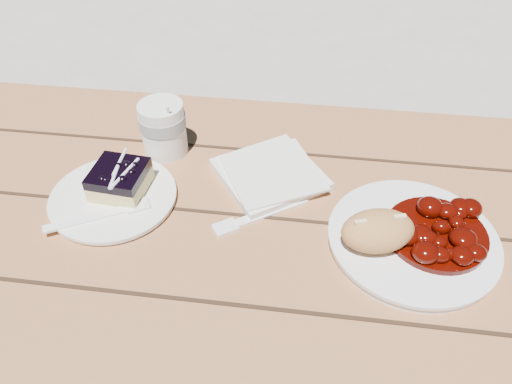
# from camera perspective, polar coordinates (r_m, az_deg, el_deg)

# --- Properties ---
(picnic_table) EXTENTS (2.00, 1.55, 0.75)m
(picnic_table) POSITION_cam_1_polar(r_m,az_deg,el_deg) (0.83, -2.41, -14.42)
(picnic_table) COLOR brown
(picnic_table) RESTS_ON ground
(main_plate) EXTENTS (0.23, 0.23, 0.02)m
(main_plate) POSITION_cam_1_polar(r_m,az_deg,el_deg) (0.74, 17.43, -5.32)
(main_plate) COLOR white
(main_plate) RESTS_ON picnic_table
(goulash_stew) EXTENTS (0.14, 0.14, 0.04)m
(goulash_stew) POSITION_cam_1_polar(r_m,az_deg,el_deg) (0.73, 20.14, -3.68)
(goulash_stew) COLOR #3E0702
(goulash_stew) RESTS_ON main_plate
(bread_roll) EXTENTS (0.12, 0.10, 0.05)m
(bread_roll) POSITION_cam_1_polar(r_m,az_deg,el_deg) (0.70, 13.73, -4.32)
(bread_roll) COLOR #C3854B
(bread_roll) RESTS_ON main_plate
(dessert_plate) EXTENTS (0.19, 0.19, 0.01)m
(dessert_plate) POSITION_cam_1_polar(r_m,az_deg,el_deg) (0.81, -15.97, -0.67)
(dessert_plate) COLOR white
(dessert_plate) RESTS_ON picnic_table
(blueberry_cake) EXTENTS (0.09, 0.09, 0.05)m
(blueberry_cake) POSITION_cam_1_polar(r_m,az_deg,el_deg) (0.80, -15.31, 1.41)
(blueberry_cake) COLOR #F3DA84
(blueberry_cake) RESTS_ON dessert_plate
(fork_dessert) EXTENTS (0.15, 0.10, 0.00)m
(fork_dessert) POSITION_cam_1_polar(r_m,az_deg,el_deg) (0.77, -18.77, -2.90)
(fork_dessert) COLOR white
(fork_dessert) RESTS_ON dessert_plate
(coffee_cup) EXTENTS (0.08, 0.08, 0.09)m
(coffee_cup) POSITION_cam_1_polar(r_m,az_deg,el_deg) (0.86, -10.53, 7.12)
(coffee_cup) COLOR white
(coffee_cup) RESTS_ON picnic_table
(napkin_stack) EXTENTS (0.21, 0.21, 0.01)m
(napkin_stack) POSITION_cam_1_polar(r_m,az_deg,el_deg) (0.81, 1.59, 2.02)
(napkin_stack) COLOR white
(napkin_stack) RESTS_ON picnic_table
(fork_table) EXTENTS (0.15, 0.11, 0.00)m
(fork_table) POSITION_cam_1_polar(r_m,az_deg,el_deg) (0.76, 1.67, -2.23)
(fork_table) COLOR white
(fork_table) RESTS_ON picnic_table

